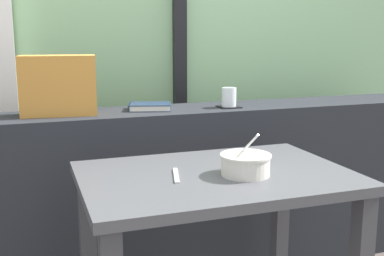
{
  "coord_description": "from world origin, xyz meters",
  "views": [
    {
      "loc": [
        -0.65,
        -1.6,
        1.19
      ],
      "look_at": [
        0.02,
        0.32,
        0.79
      ],
      "focal_mm": 44.76,
      "sensor_mm": 36.0,
      "label": 1
    }
  ],
  "objects_px": {
    "coaster_square": "(229,107)",
    "closed_book": "(149,107)",
    "soup_bowl": "(245,164)",
    "juice_glass": "(229,98)",
    "throw_pillow": "(58,85)",
    "fork_utensil": "(176,175)",
    "breakfast_table": "(216,207)"
  },
  "relations": [
    {
      "from": "coaster_square",
      "to": "soup_bowl",
      "type": "xyz_separation_m",
      "value": [
        -0.22,
        -0.66,
        -0.1
      ]
    },
    {
      "from": "coaster_square",
      "to": "closed_book",
      "type": "distance_m",
      "value": 0.39
    },
    {
      "from": "breakfast_table",
      "to": "coaster_square",
      "type": "distance_m",
      "value": 0.73
    },
    {
      "from": "fork_utensil",
      "to": "throw_pillow",
      "type": "bearing_deg",
      "value": 132.44
    },
    {
      "from": "coaster_square",
      "to": "throw_pillow",
      "type": "height_order",
      "value": "throw_pillow"
    },
    {
      "from": "throw_pillow",
      "to": "fork_utensil",
      "type": "relative_size",
      "value": 1.88
    },
    {
      "from": "throw_pillow",
      "to": "fork_utensil",
      "type": "xyz_separation_m",
      "value": [
        0.33,
        -0.64,
        -0.26
      ]
    },
    {
      "from": "breakfast_table",
      "to": "soup_bowl",
      "type": "relative_size",
      "value": 5.33
    },
    {
      "from": "coaster_square",
      "to": "throw_pillow",
      "type": "relative_size",
      "value": 0.31
    },
    {
      "from": "soup_bowl",
      "to": "coaster_square",
      "type": "bearing_deg",
      "value": 71.26
    },
    {
      "from": "juice_glass",
      "to": "closed_book",
      "type": "distance_m",
      "value": 0.39
    },
    {
      "from": "coaster_square",
      "to": "throw_pillow",
      "type": "bearing_deg",
      "value": 176.93
    },
    {
      "from": "coaster_square",
      "to": "juice_glass",
      "type": "relative_size",
      "value": 1.09
    },
    {
      "from": "coaster_square",
      "to": "soup_bowl",
      "type": "distance_m",
      "value": 0.7
    },
    {
      "from": "fork_utensil",
      "to": "juice_glass",
      "type": "bearing_deg",
      "value": 67.49
    },
    {
      "from": "coaster_square",
      "to": "soup_bowl",
      "type": "height_order",
      "value": "soup_bowl"
    },
    {
      "from": "soup_bowl",
      "to": "juice_glass",
      "type": "bearing_deg",
      "value": 71.26
    },
    {
      "from": "throw_pillow",
      "to": "closed_book",
      "type": "bearing_deg",
      "value": 1.68
    },
    {
      "from": "breakfast_table",
      "to": "throw_pillow",
      "type": "xyz_separation_m",
      "value": [
        -0.48,
        0.64,
        0.39
      ]
    },
    {
      "from": "closed_book",
      "to": "throw_pillow",
      "type": "distance_m",
      "value": 0.42
    },
    {
      "from": "fork_utensil",
      "to": "coaster_square",
      "type": "bearing_deg",
      "value": 67.49
    },
    {
      "from": "juice_glass",
      "to": "throw_pillow",
      "type": "relative_size",
      "value": 0.29
    },
    {
      "from": "coaster_square",
      "to": "juice_glass",
      "type": "bearing_deg",
      "value": 0.0
    },
    {
      "from": "coaster_square",
      "to": "soup_bowl",
      "type": "bearing_deg",
      "value": -108.74
    },
    {
      "from": "breakfast_table",
      "to": "fork_utensil",
      "type": "distance_m",
      "value": 0.2
    },
    {
      "from": "closed_book",
      "to": "fork_utensil",
      "type": "bearing_deg",
      "value": -96.48
    },
    {
      "from": "breakfast_table",
      "to": "juice_glass",
      "type": "bearing_deg",
      "value": 62.75
    },
    {
      "from": "breakfast_table",
      "to": "soup_bowl",
      "type": "height_order",
      "value": "soup_bowl"
    },
    {
      "from": "juice_glass",
      "to": "throw_pillow",
      "type": "xyz_separation_m",
      "value": [
        -0.79,
        0.04,
        0.08
      ]
    },
    {
      "from": "closed_book",
      "to": "soup_bowl",
      "type": "bearing_deg",
      "value": -77.59
    },
    {
      "from": "closed_book",
      "to": "throw_pillow",
      "type": "height_order",
      "value": "throw_pillow"
    },
    {
      "from": "breakfast_table",
      "to": "coaster_square",
      "type": "bearing_deg",
      "value": 62.75
    }
  ]
}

